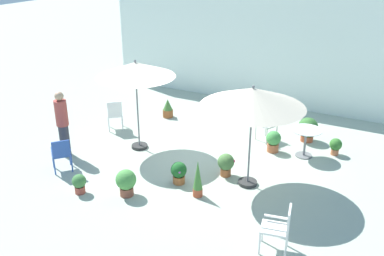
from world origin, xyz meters
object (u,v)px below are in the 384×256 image
at_px(patio_umbrella_0, 135,70).
at_px(potted_plant_2, 308,129).
at_px(potted_plant_3, 226,163).
at_px(patio_umbrella_1, 253,98).
at_px(patio_chair_3, 265,121).
at_px(cafe_table_0, 306,137).
at_px(potted_plant_0, 336,146).
at_px(potted_plant_5, 179,172).
at_px(potted_plant_8, 79,183).
at_px(patio_chair_2, 61,153).
at_px(potted_plant_4, 198,179).
at_px(potted_plant_6, 168,108).
at_px(patio_chair_1, 280,226).
at_px(standing_person, 63,123).
at_px(potted_plant_1, 273,141).
at_px(potted_plant_7, 126,182).
at_px(patio_chair_0, 115,113).

xyz_separation_m(patio_umbrella_0, potted_plant_2, (3.97, 2.57, -1.82)).
xyz_separation_m(potted_plant_2, potted_plant_3, (-1.25, -2.88, -0.05)).
height_order(patio_umbrella_1, patio_chair_3, patio_umbrella_1).
distance_m(cafe_table_0, patio_chair_3, 1.39).
bearing_deg(potted_plant_0, patio_chair_3, 178.37).
distance_m(patio_umbrella_0, potted_plant_5, 2.92).
height_order(potted_plant_2, potted_plant_8, potted_plant_2).
bearing_deg(patio_chair_2, potted_plant_4, 8.84).
bearing_deg(potted_plant_6, potted_plant_8, -83.04).
bearing_deg(patio_chair_1, patio_chair_2, 175.57).
height_order(potted_plant_8, standing_person, standing_person).
relative_size(patio_chair_1, standing_person, 0.53).
relative_size(potted_plant_1, potted_plant_8, 1.27).
bearing_deg(potted_plant_4, potted_plant_6, 128.60).
bearing_deg(potted_plant_1, patio_chair_2, -140.82).
xyz_separation_m(patio_umbrella_1, potted_plant_3, (-0.62, 0.14, -1.80)).
bearing_deg(potted_plant_0, potted_plant_1, -159.00).
bearing_deg(potted_plant_7, standing_person, 161.33).
bearing_deg(patio_chair_0, potted_plant_3, -13.89).
relative_size(patio_chair_3, potted_plant_6, 1.55).
height_order(potted_plant_0, potted_plant_6, potted_plant_6).
bearing_deg(patio_umbrella_1, potted_plant_1, 90.42).
height_order(potted_plant_4, potted_plant_8, potted_plant_4).
height_order(patio_umbrella_0, cafe_table_0, patio_umbrella_0).
bearing_deg(potted_plant_6, potted_plant_0, -2.73).
bearing_deg(potted_plant_5, patio_chair_1, -24.36).
xyz_separation_m(potted_plant_2, potted_plant_6, (-4.44, -0.26, -0.09)).
distance_m(patio_chair_0, potted_plant_3, 4.17).
height_order(patio_chair_1, patio_chair_2, patio_chair_1).
height_order(potted_plant_4, potted_plant_5, potted_plant_4).
distance_m(cafe_table_0, potted_plant_5, 3.56).
xyz_separation_m(patio_chair_3, potted_plant_0, (2.00, -0.06, -0.29)).
distance_m(potted_plant_1, potted_plant_7, 4.24).
relative_size(patio_chair_1, potted_plant_3, 1.63).
height_order(potted_plant_1, potted_plant_7, potted_plant_7).
height_order(patio_umbrella_1, cafe_table_0, patio_umbrella_1).
xyz_separation_m(potted_plant_6, potted_plant_8, (0.59, -4.88, -0.03)).
height_order(patio_umbrella_0, potted_plant_7, patio_umbrella_0).
height_order(patio_chair_3, potted_plant_6, patio_chair_3).
xyz_separation_m(patio_umbrella_1, potted_plant_4, (-0.80, -0.99, -1.70)).
relative_size(potted_plant_4, potted_plant_6, 1.44).
height_order(patio_umbrella_0, patio_chair_1, patio_umbrella_0).
height_order(patio_umbrella_1, potted_plant_5, patio_umbrella_1).
relative_size(potted_plant_3, potted_plant_7, 0.91).
xyz_separation_m(cafe_table_0, potted_plant_0, (0.71, 0.47, -0.28)).
bearing_deg(potted_plant_3, potted_plant_0, 48.20).
distance_m(patio_chair_3, potted_plant_1, 0.83).
height_order(patio_umbrella_0, potted_plant_4, patio_umbrella_0).
bearing_deg(cafe_table_0, patio_umbrella_0, -158.91).
bearing_deg(potted_plant_3, patio_chair_2, -155.41).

